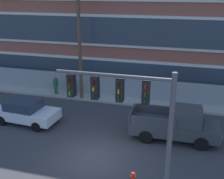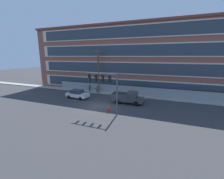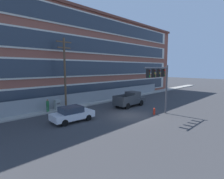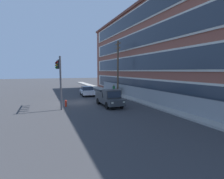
% 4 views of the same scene
% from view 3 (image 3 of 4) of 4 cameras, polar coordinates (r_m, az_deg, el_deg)
% --- Properties ---
extents(ground_plane, '(160.00, 160.00, 0.00)m').
position_cam_3_polar(ground_plane, '(20.12, 5.74, -8.52)').
color(ground_plane, '#38383A').
extents(sidewalk_building_side, '(80.00, 1.93, 0.16)m').
position_cam_3_polar(sidewalk_building_side, '(25.96, -8.58, -4.81)').
color(sidewalk_building_side, '#9E9B93').
rests_on(sidewalk_building_side, ground).
extents(brick_mill_building, '(47.47, 11.63, 14.15)m').
position_cam_3_polar(brick_mill_building, '(32.22, -12.08, 9.96)').
color(brick_mill_building, brown).
rests_on(brick_mill_building, ground).
extents(chain_link_fence, '(33.63, 0.06, 1.85)m').
position_cam_3_polar(chain_link_fence, '(27.74, -4.55, -2.17)').
color(chain_link_fence, gray).
rests_on(chain_link_fence, ground).
extents(traffic_signal_mast, '(4.65, 0.43, 5.70)m').
position_cam_3_polar(traffic_signal_mast, '(20.01, 15.38, 3.48)').
color(traffic_signal_mast, '#4C4C51').
rests_on(traffic_signal_mast, ground).
extents(pickup_truck_dark_grey, '(5.20, 2.07, 2.01)m').
position_cam_3_polar(pickup_truck_dark_grey, '(24.88, 5.95, -3.25)').
color(pickup_truck_dark_grey, '#383A3D').
rests_on(pickup_truck_dark_grey, ground).
extents(sedan_white, '(4.34, 2.19, 1.56)m').
position_cam_3_polar(sedan_white, '(18.24, -12.88, -7.72)').
color(sedan_white, silver).
rests_on(sedan_white, ground).
extents(utility_pole_near_corner, '(2.04, 0.26, 9.07)m').
position_cam_3_polar(utility_pole_near_corner, '(22.80, -15.13, 5.67)').
color(utility_pole_near_corner, brown).
rests_on(utility_pole_near_corner, ground).
extents(electrical_cabinet, '(0.65, 0.56, 1.41)m').
position_cam_3_polar(electrical_cabinet, '(23.10, -17.42, -4.97)').
color(electrical_cabinet, '#939993').
rests_on(electrical_cabinet, ground).
extents(pedestrian_near_cabinet, '(0.32, 0.43, 1.69)m').
position_cam_3_polar(pedestrian_near_cabinet, '(22.37, -20.29, -4.77)').
color(pedestrian_near_cabinet, '#236B38').
rests_on(pedestrian_near_cabinet, ground).
extents(fire_hydrant, '(0.24, 0.24, 0.78)m').
position_cam_3_polar(fire_hydrant, '(21.00, 13.62, -6.95)').
color(fire_hydrant, red).
rests_on(fire_hydrant, ground).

